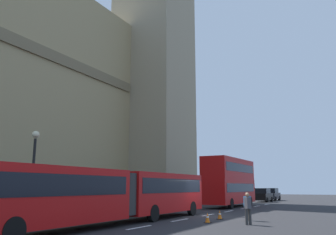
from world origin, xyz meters
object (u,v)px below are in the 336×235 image
at_px(pedestrian_near_cones, 248,208).
at_px(traffic_cone_middle, 220,215).
at_px(street_lamp, 33,169).
at_px(sedan_trailing, 272,194).
at_px(articulated_bus, 116,192).
at_px(double_decker_bus, 230,180).
at_px(traffic_cone_west, 208,218).
at_px(pedestrian_by_kerb, 248,205).
at_px(sedan_lead, 263,195).

bearing_deg(pedestrian_near_cones, traffic_cone_middle, 46.04).
bearing_deg(pedestrian_near_cones, street_lamp, 115.34).
height_order(traffic_cone_middle, pedestrian_near_cones, pedestrian_near_cones).
height_order(sedan_trailing, traffic_cone_middle, sedan_trailing).
height_order(articulated_bus, double_decker_bus, double_decker_bus).
height_order(double_decker_bus, traffic_cone_west, double_decker_bus).
bearing_deg(articulated_bus, pedestrian_by_kerb, -45.62).
bearing_deg(sedan_lead, articulated_bus, -179.83).
height_order(sedan_trailing, pedestrian_near_cones, sedan_trailing).
height_order(sedan_lead, traffic_cone_west, sedan_lead).
distance_m(pedestrian_near_cones, pedestrian_by_kerb, 2.51).
bearing_deg(pedestrian_near_cones, articulated_bus, 116.68).
distance_m(articulated_bus, double_decker_bus, 19.63).
distance_m(traffic_cone_west, traffic_cone_middle, 2.54).
distance_m(double_decker_bus, traffic_cone_west, 17.07).
distance_m(sedan_lead, pedestrian_by_kerb, 28.76).
height_order(articulated_bus, street_lamp, street_lamp).
distance_m(street_lamp, pedestrian_near_cones, 12.39).
distance_m(sedan_trailing, pedestrian_by_kerb, 34.28).
height_order(articulated_bus, pedestrian_by_kerb, articulated_bus).
height_order(sedan_lead, sedan_trailing, same).
bearing_deg(street_lamp, traffic_cone_middle, -47.74).
bearing_deg(double_decker_bus, pedestrian_by_kerb, -157.33).
bearing_deg(traffic_cone_middle, articulated_bus, 145.43).
xyz_separation_m(double_decker_bus, pedestrian_near_cones, (-16.32, -6.53, -1.80)).
xyz_separation_m(pedestrian_near_cones, pedestrian_by_kerb, (2.41, 0.72, 0.00)).
bearing_deg(traffic_cone_middle, double_decker_bus, 15.97).
bearing_deg(pedestrian_near_cones, double_decker_bus, 21.80).
bearing_deg(double_decker_bus, traffic_cone_middle, -164.03).
relative_size(double_decker_bus, pedestrian_by_kerb, 5.99).
bearing_deg(double_decker_bus, sedan_lead, 0.39).
bearing_deg(double_decker_bus, street_lamp, 168.19).
bearing_deg(traffic_cone_middle, sedan_lead, 8.23).
height_order(articulated_bus, traffic_cone_west, articulated_bus).
relative_size(traffic_cone_middle, pedestrian_near_cones, 0.34).
bearing_deg(sedan_trailing, pedestrian_near_cones, -169.54).
xyz_separation_m(sedan_lead, traffic_cone_west, (-30.61, -4.25, -0.63)).
bearing_deg(traffic_cone_west, street_lamp, 120.81).
relative_size(articulated_bus, traffic_cone_west, 31.83).
bearing_deg(sedan_trailing, pedestrian_by_kerb, -169.98).
relative_size(street_lamp, pedestrian_by_kerb, 3.12).
bearing_deg(articulated_bus, double_decker_bus, 0.01).
bearing_deg(traffic_cone_west, traffic_cone_middle, 4.38).
bearing_deg(street_lamp, sedan_lead, -7.02).
height_order(sedan_lead, street_lamp, street_lamp).
bearing_deg(street_lamp, pedestrian_near_cones, -64.66).
relative_size(sedan_trailing, pedestrian_near_cones, 2.60).
bearing_deg(articulated_bus, traffic_cone_middle, -34.57).
relative_size(sedan_lead, street_lamp, 0.83).
distance_m(traffic_cone_west, pedestrian_by_kerb, 3.03).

